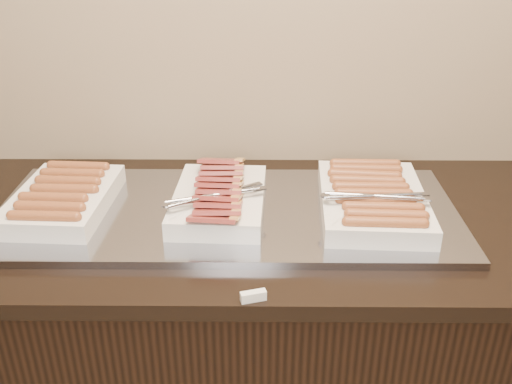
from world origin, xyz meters
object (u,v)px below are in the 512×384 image
(warming_tray, at_px, (227,212))
(dish_center, at_px, (219,198))
(dish_left, at_px, (63,198))
(dish_right, at_px, (373,199))
(counter, at_px, (226,346))

(warming_tray, height_order, dish_center, dish_center)
(dish_left, bearing_deg, dish_right, 2.79)
(counter, distance_m, dish_left, 0.65)
(counter, distance_m, dish_center, 0.50)
(counter, relative_size, dish_right, 5.03)
(counter, bearing_deg, dish_right, -0.47)
(counter, bearing_deg, dish_left, 180.00)
(dish_left, relative_size, dish_right, 0.88)
(dish_center, relative_size, dish_right, 0.91)
(dish_left, xyz_separation_m, dish_center, (0.41, -0.00, 0.01))
(dish_right, bearing_deg, warming_tray, -177.57)
(counter, bearing_deg, dish_center, -148.69)
(dish_left, bearing_deg, counter, 3.02)
(counter, height_order, dish_center, dish_center)
(warming_tray, distance_m, dish_left, 0.43)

